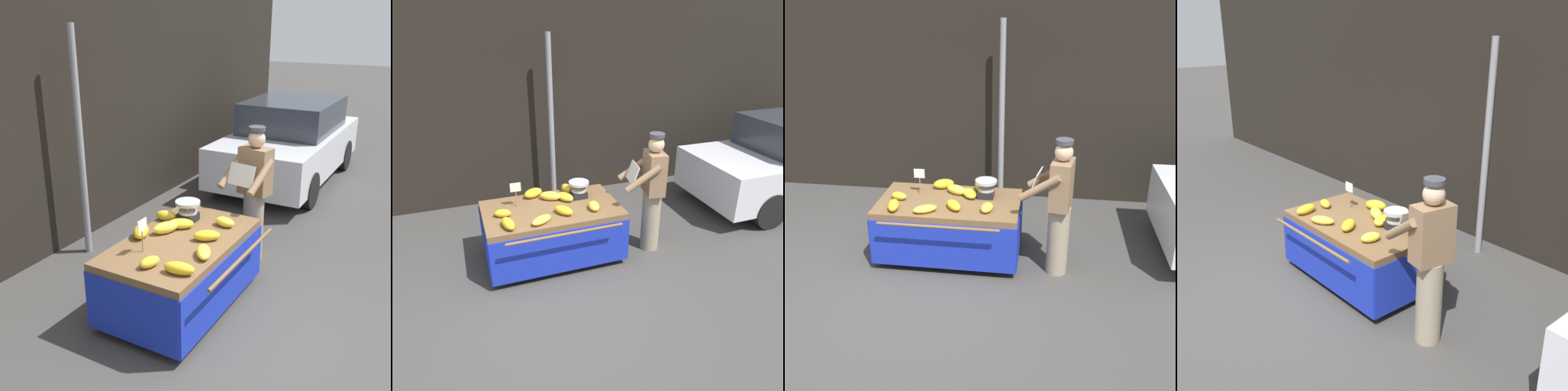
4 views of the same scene
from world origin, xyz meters
TOP-DOWN VIEW (x-y plane):
  - ground_plane at (0.00, 0.00)m, footprint 60.00×60.00m
  - back_wall at (0.00, 3.12)m, footprint 16.00×0.24m
  - street_pole at (0.74, 2.64)m, footprint 0.09×0.09m
  - banana_cart at (0.26, 0.91)m, footprint 1.82×1.24m
  - weighing_scale at (0.71, 1.10)m, footprint 0.28×0.28m
  - price_sign at (-0.17, 1.09)m, footprint 0.14×0.01m
  - banana_bunch_0 at (0.04, 0.54)m, footprint 0.32×0.26m
  - banana_bunch_1 at (0.31, 1.14)m, footprint 0.32×0.25m
  - banana_bunch_2 at (0.59, 1.31)m, footprint 0.17×0.26m
  - banana_bunch_3 at (0.10, 1.31)m, footprint 0.32×0.25m
  - banana_bunch_4 at (-0.39, 0.87)m, footprint 0.24×0.18m
  - banana_bunch_5 at (0.50, 1.06)m, footprint 0.27×0.32m
  - banana_bunch_6 at (-0.36, 0.56)m, footprint 0.18×0.31m
  - banana_bunch_7 at (0.77, 0.67)m, footprint 0.17×0.25m
  - banana_bunch_8 at (0.36, 0.68)m, footprint 0.27×0.31m
  - vendor_person at (1.63, 0.69)m, footprint 0.64×0.59m

SIDE VIEW (x-z plane):
  - ground_plane at x=0.00m, z-range 0.00..0.00m
  - banana_cart at x=0.26m, z-range 0.18..0.96m
  - banana_bunch_0 at x=0.04m, z-range 0.78..0.87m
  - banana_bunch_4 at x=-0.39m, z-range 0.78..0.88m
  - banana_bunch_7 at x=0.77m, z-range 0.78..0.88m
  - banana_bunch_5 at x=0.50m, z-range 0.78..0.88m
  - banana_bunch_8 at x=0.36m, z-range 0.78..0.89m
  - banana_bunch_6 at x=-0.36m, z-range 0.78..0.89m
  - banana_bunch_2 at x=0.59m, z-range 0.78..0.89m
  - banana_bunch_1 at x=0.31m, z-range 0.78..0.90m
  - banana_bunch_3 at x=0.10m, z-range 0.78..0.90m
  - vendor_person at x=1.63m, z-range 0.02..1.73m
  - weighing_scale at x=0.71m, z-range 0.78..1.01m
  - price_sign at x=-0.17m, z-range 0.86..1.20m
  - street_pole at x=0.74m, z-range 0.00..2.87m
  - back_wall at x=0.00m, z-range 0.00..3.58m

